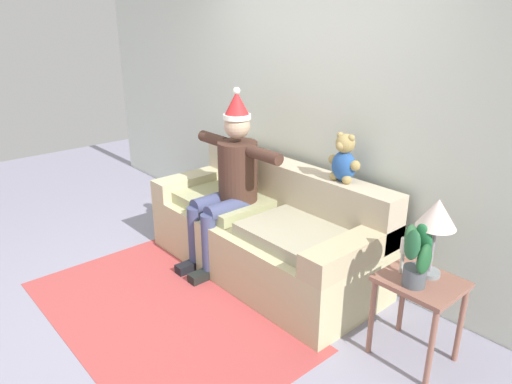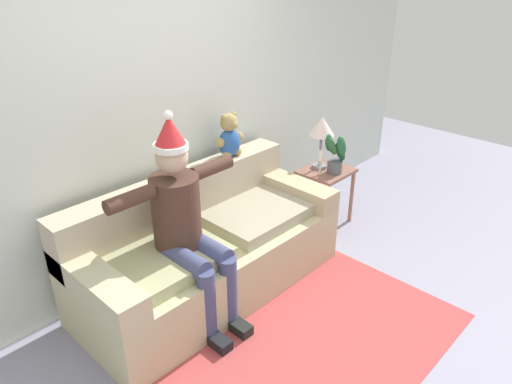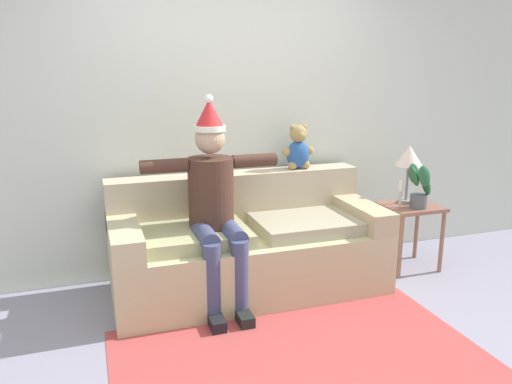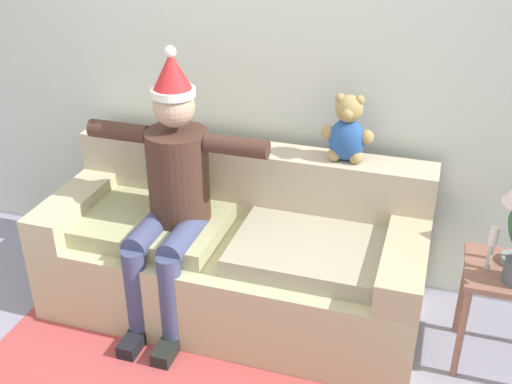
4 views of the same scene
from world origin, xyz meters
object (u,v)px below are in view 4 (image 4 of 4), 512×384
Objects in this scene: teddy_bear at (347,131)px; side_table at (511,289)px; couch at (236,252)px; candle_tall at (493,242)px; person_seated at (172,190)px.

teddy_bear is 0.66× the size of side_table.
candle_tall is (1.34, -0.08, 0.38)m from couch.
person_seated is 6.45× the size of candle_tall.
side_table is (1.78, 0.10, -0.33)m from person_seated.
teddy_bear reaches higher than candle_tall.
couch is 1.40m from candle_tall.
candle_tall reaches higher than side_table.
person_seated is 4.07× the size of teddy_bear.
couch is 0.94m from teddy_bear.
couch is 0.56m from person_seated.
couch is 5.55× the size of teddy_bear.
candle_tall is at bearing -24.98° from teddy_bear.
person_seated is 1.00m from teddy_bear.
teddy_bear reaches higher than side_table.
side_table is (1.48, -0.06, 0.12)m from couch.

